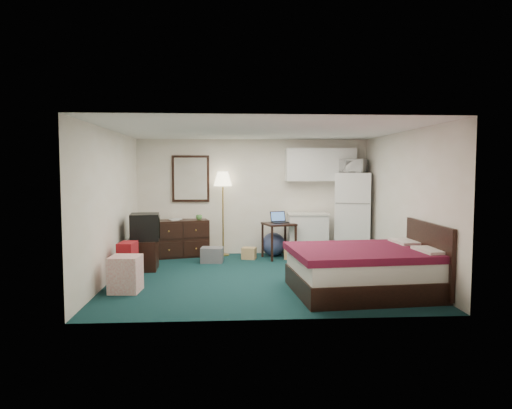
{
  "coord_description": "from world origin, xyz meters",
  "views": [
    {
      "loc": [
        -0.54,
        -7.7,
        1.84
      ],
      "look_at": [
        -0.07,
        0.06,
        1.25
      ],
      "focal_mm": 32.0,
      "sensor_mm": 36.0,
      "label": 1
    }
  ],
  "objects": [
    {
      "name": "walls",
      "position": [
        0.0,
        0.0,
        1.25
      ],
      "size": [
        5.01,
        4.51,
        2.5
      ],
      "color": "silver",
      "rests_on": "floor"
    },
    {
      "name": "cardboard_box_a",
      "position": [
        -0.12,
        1.61,
        0.12
      ],
      "size": [
        0.33,
        0.3,
        0.24
      ],
      "primitive_type": null,
      "rotation": [
        0.0,
        0.0,
        -0.27
      ],
      "color": "tan",
      "rests_on": "floor"
    },
    {
      "name": "suitcase",
      "position": [
        -2.21,
        -0.15,
        0.32
      ],
      "size": [
        0.29,
        0.42,
        0.65
      ],
      "primitive_type": null,
      "rotation": [
        0.0,
        0.0,
        -0.1
      ],
      "color": "maroon",
      "rests_on": "floor"
    },
    {
      "name": "floor",
      "position": [
        0.0,
        0.0,
        0.0
      ],
      "size": [
        5.0,
        4.5,
        0.01
      ],
      "primitive_type": "cube",
      "color": "#0B3035",
      "rests_on": "ground"
    },
    {
      "name": "upper_cabinets",
      "position": [
        1.45,
        2.08,
        1.95
      ],
      "size": [
        1.5,
        0.35,
        0.7
      ],
      "primitive_type": null,
      "color": "white",
      "rests_on": "walls"
    },
    {
      "name": "file_bin",
      "position": [
        -0.87,
        1.3,
        0.15
      ],
      "size": [
        0.46,
        0.36,
        0.3
      ],
      "primitive_type": null,
      "rotation": [
        0.0,
        0.0,
        -0.09
      ],
      "color": "slate",
      "rests_on": "floor"
    },
    {
      "name": "fridge",
      "position": [
        2.13,
        1.88,
        0.89
      ],
      "size": [
        0.92,
        0.92,
        1.78
      ],
      "primitive_type": null,
      "rotation": [
        0.0,
        0.0,
        -0.31
      ],
      "color": "white",
      "rests_on": "floor"
    },
    {
      "name": "mug",
      "position": [
        -1.16,
        1.98,
        0.85
      ],
      "size": [
        0.17,
        0.16,
        0.13
      ],
      "primitive_type": "imported",
      "rotation": [
        0.0,
        0.0,
        0.52
      ],
      "color": "#559C4A",
      "rests_on": "dresser"
    },
    {
      "name": "crt_tv",
      "position": [
        -2.08,
        0.75,
        0.79
      ],
      "size": [
        0.6,
        0.63,
        0.49
      ],
      "primitive_type": null,
      "rotation": [
        0.0,
        0.0,
        0.13
      ],
      "color": "black",
      "rests_on": "tv_stand"
    },
    {
      "name": "retail_box",
      "position": [
        -2.1,
        -0.83,
        0.27
      ],
      "size": [
        0.47,
        0.47,
        0.54
      ],
      "primitive_type": null,
      "rotation": [
        0.0,
        0.0,
        -0.08
      ],
      "color": "white",
      "rests_on": "floor"
    },
    {
      "name": "bed",
      "position": [
        1.48,
        -1.1,
        0.33
      ],
      "size": [
        2.2,
        1.78,
        0.66
      ],
      "primitive_type": null,
      "rotation": [
        0.0,
        0.0,
        0.08
      ],
      "color": "#541325",
      "rests_on": "floor"
    },
    {
      "name": "tv_stand",
      "position": [
        -2.13,
        0.72,
        0.27
      ],
      "size": [
        0.58,
        0.63,
        0.55
      ],
      "primitive_type": null,
      "rotation": [
        0.0,
        0.0,
        0.06
      ],
      "color": "black",
      "rests_on": "floor"
    },
    {
      "name": "mirror",
      "position": [
        -1.35,
        2.22,
        1.65
      ],
      "size": [
        0.8,
        0.06,
        1.0
      ],
      "primitive_type": null,
      "color": "white",
      "rests_on": "walls"
    },
    {
      "name": "dresser",
      "position": [
        -1.56,
        1.98,
        0.39
      ],
      "size": [
        1.23,
        0.78,
        0.78
      ],
      "primitive_type": null,
      "rotation": [
        0.0,
        0.0,
        0.25
      ],
      "color": "black",
      "rests_on": "floor"
    },
    {
      "name": "headboard",
      "position": [
        2.46,
        -1.1,
        0.55
      ],
      "size": [
        0.06,
        1.56,
        1.0
      ],
      "primitive_type": null,
      "color": "black",
      "rests_on": "walls"
    },
    {
      "name": "book_b",
      "position": [
        -1.72,
        2.01,
        0.9
      ],
      "size": [
        0.18,
        0.07,
        0.24
      ],
      "primitive_type": "imported",
      "rotation": [
        0.0,
        0.0,
        0.28
      ],
      "color": "tan",
      "rests_on": "dresser"
    },
    {
      "name": "book_a",
      "position": [
        -1.76,
        1.87,
        0.9
      ],
      "size": [
        0.17,
        0.08,
        0.24
      ],
      "primitive_type": "imported",
      "rotation": [
        0.0,
        0.0,
        0.39
      ],
      "color": "tan",
      "rests_on": "dresser"
    },
    {
      "name": "desk",
      "position": [
        0.5,
        1.64,
        0.37
      ],
      "size": [
        0.73,
        0.73,
        0.74
      ],
      "primitive_type": null,
      "rotation": [
        0.0,
        0.0,
        0.3
      ],
      "color": "black",
      "rests_on": "floor"
    },
    {
      "name": "cardboard_box_b",
      "position": [
        0.73,
        1.56,
        0.13
      ],
      "size": [
        0.27,
        0.3,
        0.26
      ],
      "primitive_type": null,
      "rotation": [
        0.0,
        0.0,
        -0.23
      ],
      "color": "tan",
      "rests_on": "floor"
    },
    {
      "name": "microwave",
      "position": [
        2.12,
        1.89,
        1.95
      ],
      "size": [
        0.6,
        0.53,
        0.36
      ],
      "primitive_type": "imported",
      "rotation": [
        0.0,
        0.0,
        -0.58
      ],
      "color": "white",
      "rests_on": "fridge"
    },
    {
      "name": "kitchen_counter",
      "position": [
        1.15,
        1.88,
        0.45
      ],
      "size": [
        0.85,
        0.67,
        0.89
      ],
      "primitive_type": null,
      "rotation": [
        0.0,
        0.0,
        -0.06
      ],
      "color": "white",
      "rests_on": "floor"
    },
    {
      "name": "floor_lamp",
      "position": [
        -0.66,
        2.05,
        0.9
      ],
      "size": [
        0.41,
        0.41,
        1.8
      ],
      "primitive_type": null,
      "rotation": [
        0.0,
        0.0,
        -0.04
      ],
      "color": "#B58B39",
      "rests_on": "floor"
    },
    {
      "name": "laptop",
      "position": [
        0.53,
        1.66,
        0.85
      ],
      "size": [
        0.4,
        0.36,
        0.23
      ],
      "primitive_type": null,
      "rotation": [
        0.0,
        0.0,
        0.31
      ],
      "color": "black",
      "rests_on": "desk"
    },
    {
      "name": "exercise_ball",
      "position": [
        0.42,
        1.91,
        0.25
      ],
      "size": [
        0.56,
        0.56,
        0.5
      ],
      "primitive_type": "sphere",
      "rotation": [
        0.0,
        0.0,
        -0.13
      ],
      "color": "#364373",
      "rests_on": "floor"
    },
    {
      "name": "ceiling",
      "position": [
        0.0,
        0.0,
        2.5
      ],
      "size": [
        5.0,
        4.5,
        0.01
      ],
      "primitive_type": "cube",
      "color": "silver",
      "rests_on": "walls"
    }
  ]
}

